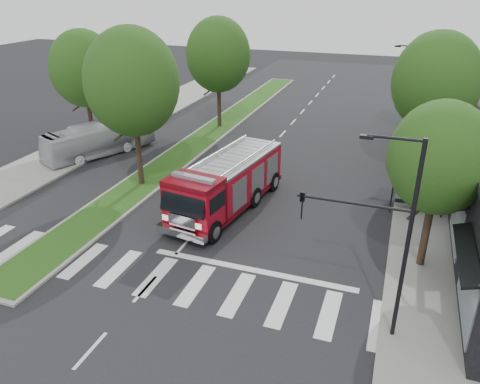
% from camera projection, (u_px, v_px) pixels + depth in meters
% --- Properties ---
extents(ground, '(140.00, 140.00, 0.00)m').
position_uv_depth(ground, '(184.00, 245.00, 24.19)').
color(ground, black).
rests_on(ground, ground).
extents(sidewalk_right, '(5.00, 80.00, 0.15)m').
position_uv_depth(sidewalk_right, '(437.00, 200.00, 28.94)').
color(sidewalk_right, gray).
rests_on(sidewalk_right, ground).
extents(sidewalk_left, '(5.00, 80.00, 0.15)m').
position_uv_depth(sidewalk_left, '(74.00, 151.00, 37.11)').
color(sidewalk_left, gray).
rests_on(sidewalk_left, ground).
extents(median, '(3.00, 50.00, 0.15)m').
position_uv_depth(median, '(211.00, 133.00, 41.39)').
color(median, gray).
rests_on(median, ground).
extents(bus_shelter, '(3.20, 1.60, 2.61)m').
position_uv_depth(bus_shelter, '(420.00, 179.00, 26.92)').
color(bus_shelter, black).
rests_on(bus_shelter, ground).
extents(tree_right_near, '(4.40, 4.40, 8.05)m').
position_uv_depth(tree_right_near, '(440.00, 158.00, 20.12)').
color(tree_right_near, black).
rests_on(tree_right_near, ground).
extents(tree_right_mid, '(5.60, 5.60, 9.72)m').
position_uv_depth(tree_right_mid, '(436.00, 82.00, 29.99)').
color(tree_right_mid, black).
rests_on(tree_right_mid, ground).
extents(tree_right_far, '(5.00, 5.00, 8.73)m').
position_uv_depth(tree_right_far, '(432.00, 67.00, 38.83)').
color(tree_right_far, black).
rests_on(tree_right_far, ground).
extents(tree_median_near, '(5.80, 5.80, 10.16)m').
position_uv_depth(tree_median_near, '(132.00, 82.00, 28.29)').
color(tree_median_near, black).
rests_on(tree_median_near, ground).
extents(tree_median_far, '(5.60, 5.60, 9.72)m').
position_uv_depth(tree_median_far, '(218.00, 55.00, 40.42)').
color(tree_median_far, black).
rests_on(tree_median_far, ground).
extents(tree_left_mid, '(5.20, 5.20, 9.16)m').
position_uv_depth(tree_left_mid, '(84.00, 69.00, 36.13)').
color(tree_left_mid, black).
rests_on(tree_left_mid, ground).
extents(streetlight_right_near, '(4.08, 0.22, 8.00)m').
position_uv_depth(streetlight_right_near, '(383.00, 227.00, 16.33)').
color(streetlight_right_near, black).
rests_on(streetlight_right_near, ground).
extents(streetlight_right_far, '(2.11, 0.20, 8.00)m').
position_uv_depth(streetlight_right_far, '(414.00, 92.00, 36.32)').
color(streetlight_right_far, black).
rests_on(streetlight_right_far, ground).
extents(fire_engine, '(4.34, 10.06, 3.37)m').
position_uv_depth(fire_engine, '(227.00, 184.00, 27.32)').
color(fire_engine, '#62050E').
rests_on(fire_engine, ground).
extents(city_bus, '(5.65, 8.99, 2.49)m').
position_uv_depth(city_bus, '(100.00, 139.00, 36.03)').
color(city_bus, silver).
rests_on(city_bus, ground).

